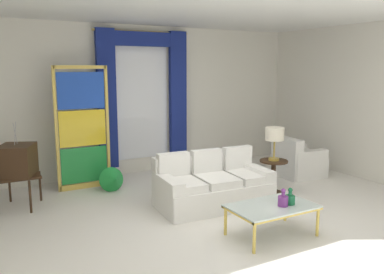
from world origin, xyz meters
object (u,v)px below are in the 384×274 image
(vintage_tv, at_px, (17,162))
(peacock_figurine, at_px, (113,180))
(bottle_blue_decanter, at_px, (290,199))
(armchair_white, at_px, (297,162))
(coffee_table, at_px, (272,208))
(bottle_crystal_tall, at_px, (283,200))
(stained_glass_divider, at_px, (83,131))
(couch_white_long, at_px, (211,186))
(round_side_table, at_px, (273,174))
(table_lamp_brass, at_px, (275,135))

(vintage_tv, height_order, peacock_figurine, vintage_tv)
(bottle_blue_decanter, bearing_deg, armchair_white, 44.81)
(coffee_table, distance_m, bottle_crystal_tall, 0.18)
(bottle_blue_decanter, height_order, stained_glass_divider, stained_glass_divider)
(couch_white_long, bearing_deg, round_side_table, -2.49)
(bottle_crystal_tall, xyz_separation_m, stained_glass_divider, (-1.70, 3.34, 0.57))
(couch_white_long, height_order, table_lamp_brass, table_lamp_brass)
(couch_white_long, distance_m, coffee_table, 1.41)
(vintage_tv, xyz_separation_m, round_side_table, (3.92, -1.38, -0.37))
(round_side_table, bearing_deg, stained_glass_divider, 145.52)
(table_lamp_brass, bearing_deg, coffee_table, -130.83)
(armchair_white, bearing_deg, peacock_figurine, 168.20)
(armchair_white, xyz_separation_m, table_lamp_brass, (-1.18, -0.67, 0.74))
(coffee_table, height_order, stained_glass_divider, stained_glass_divider)
(bottle_blue_decanter, bearing_deg, stained_glass_divider, 118.76)
(couch_white_long, bearing_deg, coffee_table, -88.03)
(couch_white_long, distance_m, bottle_crystal_tall, 1.51)
(couch_white_long, distance_m, armchair_white, 2.48)
(bottle_crystal_tall, distance_m, stained_glass_divider, 3.79)
(vintage_tv, xyz_separation_m, armchair_white, (5.09, -0.71, -0.44))
(coffee_table, xyz_separation_m, stained_glass_divider, (-1.60, 3.26, 0.68))
(couch_white_long, distance_m, peacock_figurine, 1.81)
(bottle_crystal_tall, height_order, peacock_figurine, bottle_crystal_tall)
(peacock_figurine, bearing_deg, table_lamp_brass, -30.61)
(bottle_blue_decanter, bearing_deg, bottle_crystal_tall, -175.27)
(couch_white_long, relative_size, bottle_blue_decanter, 8.19)
(couch_white_long, distance_m, table_lamp_brass, 1.42)
(bottle_crystal_tall, distance_m, table_lamp_brass, 1.87)
(couch_white_long, xyz_separation_m, armchair_white, (2.40, 0.62, -0.02))
(coffee_table, height_order, round_side_table, round_side_table)
(coffee_table, relative_size, bottle_crystal_tall, 4.70)
(peacock_figurine, bearing_deg, stained_glass_divider, 127.54)
(coffee_table, distance_m, vintage_tv, 3.89)
(peacock_figurine, bearing_deg, coffee_table, -66.14)
(peacock_figurine, relative_size, round_side_table, 1.01)
(couch_white_long, relative_size, stained_glass_divider, 0.82)
(armchair_white, bearing_deg, bottle_blue_decanter, -135.19)
(bottle_crystal_tall, height_order, round_side_table, bottle_crystal_tall)
(bottle_blue_decanter, xyz_separation_m, table_lamp_brass, (0.94, 1.43, 0.54))
(bottle_blue_decanter, height_order, bottle_crystal_tall, bottle_crystal_tall)
(bottle_blue_decanter, distance_m, stained_glass_divider, 3.84)
(armchair_white, distance_m, round_side_table, 1.36)
(stained_glass_divider, height_order, round_side_table, stained_glass_divider)
(armchair_white, xyz_separation_m, stained_glass_divider, (-3.95, 1.23, 0.77))
(vintage_tv, relative_size, peacock_figurine, 2.24)
(vintage_tv, xyz_separation_m, stained_glass_divider, (1.15, 0.52, 0.33))
(bottle_blue_decanter, xyz_separation_m, round_side_table, (0.94, 1.43, -0.13))
(armchair_white, distance_m, table_lamp_brass, 1.54)
(armchair_white, height_order, stained_glass_divider, stained_glass_divider)
(bottle_crystal_tall, relative_size, stained_glass_divider, 0.11)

